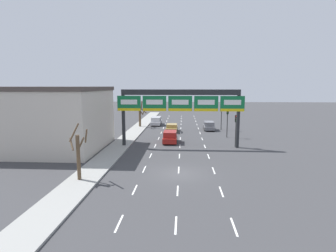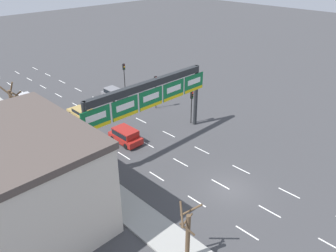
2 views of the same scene
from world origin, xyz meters
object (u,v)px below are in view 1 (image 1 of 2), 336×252
traffic_light_near_gantry (227,117)px  tree_bare_second (140,114)px  suv_silver (156,120)px  traffic_light_far_end (236,124)px  traffic_light_mid_block (222,112)px  suv_red (170,136)px  sign_gantry (180,101)px  suv_grey (209,125)px  car_gold (172,128)px  tree_bare_closest (78,153)px

traffic_light_near_gantry → tree_bare_second: size_ratio=0.91×
suv_silver → traffic_light_far_end: (12.33, -18.79, 2.08)m
suv_silver → tree_bare_second: (-2.78, -3.02, 1.71)m
traffic_light_mid_block → tree_bare_second: (-15.14, 2.65, -0.74)m
suv_red → traffic_light_mid_block: 14.35m
traffic_light_near_gantry → tree_bare_second: tree_bare_second is taller
sign_gantry → traffic_light_near_gantry: size_ratio=3.55×
sign_gantry → suv_red: (-1.41, 2.55, -5.04)m
traffic_light_near_gantry → traffic_light_far_end: 6.32m
suv_grey → traffic_light_near_gantry: traffic_light_near_gantry is taller
car_gold → traffic_light_far_end: traffic_light_far_end is taller
car_gold → tree_bare_second: bearing=141.7°
suv_red → tree_bare_closest: bearing=-113.9°
suv_grey → suv_red: bearing=-120.5°
tree_bare_closest → sign_gantry: bearing=57.3°
sign_gantry → tree_bare_closest: size_ratio=3.45×
suv_silver → car_gold: 8.74m
traffic_light_far_end → tree_bare_second: size_ratio=0.84×
suv_red → car_gold: size_ratio=0.94×
sign_gantry → traffic_light_far_end: bearing=4.5°
suv_grey → suv_silver: bearing=150.4°
suv_silver → traffic_light_mid_block: 13.81m
car_gold → tree_bare_second: tree_bare_second is taller
sign_gantry → traffic_light_far_end: 7.86m
tree_bare_second → car_gold: bearing=-38.3°
suv_red → traffic_light_mid_block: (8.70, 11.15, 2.47)m
car_gold → traffic_light_far_end: 14.11m
suv_silver → tree_bare_closest: tree_bare_closest is taller
suv_red → car_gold: (-0.13, 8.81, -0.16)m
traffic_light_far_end → tree_bare_closest: bearing=-139.1°
suv_grey → tree_bare_second: (-12.93, 2.75, 1.77)m
traffic_light_mid_block → suv_red: bearing=-128.0°
tree_bare_closest → tree_bare_second: bearing=89.2°
car_gold → traffic_light_mid_block: traffic_light_mid_block is taller
suv_silver → traffic_light_near_gantry: size_ratio=1.07×
suv_red → tree_bare_closest: size_ratio=0.84×
traffic_light_mid_block → tree_bare_second: size_ratio=0.95×
traffic_light_near_gantry → tree_bare_second: (-15.06, 9.45, -0.61)m
suv_grey → traffic_light_mid_block: bearing=2.7°
tree_bare_closest → tree_bare_second: 29.23m
sign_gantry → traffic_light_near_gantry: bearing=43.7°
sign_gantry → suv_silver: bearing=104.7°
suv_red → traffic_light_near_gantry: traffic_light_near_gantry is taller
car_gold → traffic_light_mid_block: (8.83, 2.33, 2.63)m
traffic_light_near_gantry → traffic_light_far_end: size_ratio=1.09×
suv_grey → car_gold: (-6.62, -2.23, -0.12)m
suv_silver → traffic_light_mid_block: traffic_light_mid_block is taller
suv_grey → tree_bare_closest: 29.69m
car_gold → suv_red: bearing=-89.2°
sign_gantry → suv_red: size_ratio=4.10×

